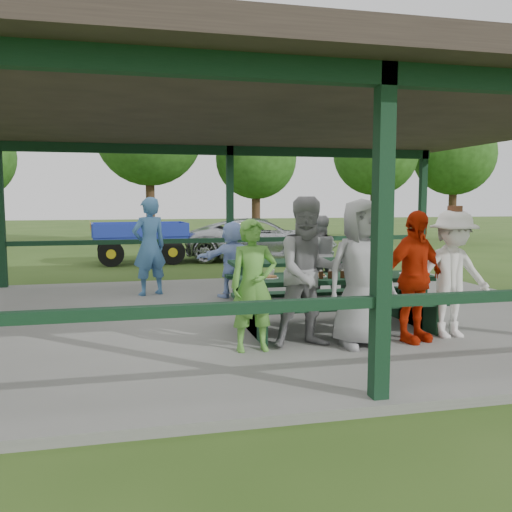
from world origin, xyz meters
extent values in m
plane|color=#2F4D18|center=(0.00, 0.00, 0.00)|extent=(90.00, 90.00, 0.00)
cube|color=slate|center=(0.00, 0.00, 0.05)|extent=(10.00, 8.00, 0.10)
cube|color=black|center=(0.00, -3.80, 1.60)|extent=(0.15, 0.15, 3.00)
cube|color=black|center=(-4.80, 3.80, 1.60)|extent=(0.15, 0.15, 3.00)
cube|color=black|center=(0.00, 3.80, 1.60)|extent=(0.15, 0.15, 3.00)
cube|color=black|center=(4.80, 3.80, 1.60)|extent=(0.15, 0.15, 3.00)
cube|color=black|center=(-2.40, -3.80, 1.00)|extent=(4.65, 0.10, 0.10)
cube|color=black|center=(-2.40, 3.80, 1.00)|extent=(4.65, 0.10, 0.10)
cube|color=black|center=(2.40, 3.80, 1.00)|extent=(4.65, 0.10, 0.10)
cube|color=black|center=(0.00, -3.80, 3.00)|extent=(9.80, 0.15, 0.20)
cube|color=black|center=(0.00, 3.80, 3.00)|extent=(9.80, 0.15, 0.20)
cube|color=#2D2420|center=(0.00, 0.00, 3.22)|extent=(10.60, 8.60, 0.24)
cube|color=black|center=(0.60, -1.20, 0.82)|extent=(2.75, 0.75, 0.06)
cube|color=black|center=(0.60, -1.75, 0.53)|extent=(2.75, 0.28, 0.05)
cube|color=black|center=(0.60, -0.65, 0.53)|extent=(2.75, 0.28, 0.05)
cube|color=black|center=(-0.60, -1.20, 0.47)|extent=(0.06, 0.70, 0.75)
cube|color=black|center=(1.79, -1.20, 0.47)|extent=(0.06, 0.70, 0.75)
cube|color=black|center=(-0.60, -1.20, 0.33)|extent=(0.06, 1.39, 0.45)
cube|color=black|center=(1.79, -1.20, 0.33)|extent=(0.06, 1.39, 0.45)
cube|color=black|center=(0.72, 0.80, 0.82)|extent=(2.50, 0.75, 0.06)
cube|color=black|center=(0.72, 0.25, 0.53)|extent=(2.50, 0.28, 0.05)
cube|color=black|center=(0.72, 1.35, 0.53)|extent=(2.50, 0.28, 0.05)
cube|color=black|center=(-0.35, 0.80, 0.47)|extent=(0.06, 0.70, 0.75)
cube|color=black|center=(1.79, 0.80, 0.47)|extent=(0.06, 0.70, 0.75)
cube|color=black|center=(-0.35, 0.80, 0.33)|extent=(0.06, 1.39, 0.45)
cube|color=black|center=(1.79, 0.80, 0.33)|extent=(0.06, 1.39, 0.45)
cylinder|color=white|center=(-0.36, -1.20, 0.86)|extent=(0.22, 0.22, 0.01)
torus|color=#A4663A|center=(-0.40, -1.22, 0.88)|extent=(0.10, 0.10, 0.03)
torus|color=#A4663A|center=(-0.32, -1.22, 0.88)|extent=(0.10, 0.10, 0.03)
torus|color=#A4663A|center=(-0.36, -1.16, 0.88)|extent=(0.10, 0.10, 0.03)
cylinder|color=white|center=(0.34, -1.20, 0.86)|extent=(0.22, 0.22, 0.01)
torus|color=#A4663A|center=(0.30, -1.22, 0.88)|extent=(0.10, 0.10, 0.03)
torus|color=#A4663A|center=(0.38, -1.22, 0.88)|extent=(0.10, 0.10, 0.03)
torus|color=#A4663A|center=(0.34, -1.16, 0.88)|extent=(0.10, 0.10, 0.03)
cylinder|color=white|center=(1.06, -1.20, 0.86)|extent=(0.22, 0.22, 0.01)
torus|color=#A4663A|center=(1.02, -1.22, 0.88)|extent=(0.10, 0.10, 0.03)
torus|color=#A4663A|center=(1.10, -1.22, 0.88)|extent=(0.10, 0.10, 0.03)
torus|color=#A4663A|center=(1.06, -1.16, 0.88)|extent=(0.10, 0.10, 0.03)
cylinder|color=white|center=(1.69, -1.20, 0.86)|extent=(0.22, 0.22, 0.01)
torus|color=#A4663A|center=(1.65, -1.22, 0.88)|extent=(0.10, 0.10, 0.03)
torus|color=#A4663A|center=(1.73, -1.22, 0.88)|extent=(0.10, 0.10, 0.03)
torus|color=#A4663A|center=(1.69, -1.16, 0.88)|extent=(0.10, 0.10, 0.03)
cylinder|color=#381E0F|center=(0.13, -1.38, 0.90)|extent=(0.06, 0.06, 0.10)
cylinder|color=#381E0F|center=(0.31, -1.38, 0.90)|extent=(0.06, 0.06, 0.10)
cylinder|color=#381E0F|center=(0.44, -1.38, 0.90)|extent=(0.06, 0.06, 0.10)
cylinder|color=#381E0F|center=(0.62, -1.38, 0.90)|extent=(0.06, 0.06, 0.10)
cylinder|color=#381E0F|center=(1.33, -1.38, 0.90)|extent=(0.06, 0.06, 0.10)
cylinder|color=#381E0F|center=(1.62, -1.38, 0.90)|extent=(0.06, 0.06, 0.10)
cone|color=white|center=(-0.29, -1.00, 0.90)|extent=(0.09, 0.09, 0.10)
cone|color=white|center=(0.15, -1.00, 0.90)|extent=(0.09, 0.09, 0.10)
cone|color=white|center=(1.12, -1.00, 0.90)|extent=(0.09, 0.09, 0.10)
cone|color=white|center=(1.21, -1.00, 0.90)|extent=(0.09, 0.09, 0.10)
imported|color=#559937|center=(-0.78, -2.02, 0.90)|extent=(0.59, 0.40, 1.59)
imported|color=gray|center=(-0.06, -1.99, 1.03)|extent=(0.93, 0.73, 1.86)
imported|color=gray|center=(0.56, -2.12, 1.02)|extent=(0.93, 0.63, 1.83)
imported|color=red|center=(1.32, -2.06, 0.94)|extent=(1.07, 0.71, 1.68)
imported|color=silver|center=(1.92, -1.97, 0.94)|extent=(1.09, 0.63, 1.68)
cylinder|color=brown|center=(1.92, -1.97, 1.72)|extent=(0.32, 0.32, 0.02)
cylinder|color=brown|center=(1.92, -1.97, 1.78)|extent=(0.19, 0.19, 0.11)
imported|color=#99B5ED|center=(-0.36, 1.62, 0.81)|extent=(1.38, 0.76, 1.42)
imported|color=teal|center=(-1.86, 2.18, 1.03)|extent=(0.80, 0.68, 1.86)
imported|color=gray|center=(1.33, 1.53, 0.86)|extent=(0.78, 0.63, 1.52)
imported|color=silver|center=(1.83, 8.35, 0.66)|extent=(5.15, 3.24, 1.33)
cube|color=navy|center=(-1.93, 8.42, 0.78)|extent=(2.81, 1.53, 0.12)
cube|color=navy|center=(-1.89, 7.74, 1.02)|extent=(2.73, 0.23, 0.39)
cube|color=navy|center=(-1.97, 9.10, 1.02)|extent=(2.73, 0.23, 0.39)
cube|color=navy|center=(-3.29, 8.34, 1.02)|extent=(0.14, 1.37, 0.39)
cube|color=navy|center=(-0.57, 8.51, 1.02)|extent=(0.14, 1.37, 0.39)
cylinder|color=black|center=(-2.76, 7.64, 0.37)|extent=(0.75, 0.22, 0.74)
cylinder|color=yellow|center=(-2.76, 7.64, 0.37)|extent=(0.29, 0.23, 0.27)
cylinder|color=black|center=(-2.85, 9.10, 0.37)|extent=(0.75, 0.22, 0.74)
cylinder|color=yellow|center=(-2.85, 9.10, 0.37)|extent=(0.29, 0.23, 0.27)
cylinder|color=black|center=(-1.01, 7.75, 0.37)|extent=(0.75, 0.22, 0.74)
cylinder|color=yellow|center=(-1.01, 7.75, 0.37)|extent=(0.29, 0.23, 0.27)
cylinder|color=black|center=(-1.10, 9.21, 0.37)|extent=(0.75, 0.22, 0.74)
cylinder|color=yellow|center=(-1.10, 9.21, 0.37)|extent=(0.29, 0.23, 0.27)
cube|color=navy|center=(-0.08, 8.54, 0.68)|extent=(0.98, 0.14, 0.08)
cone|color=#F2590C|center=(-3.34, 8.34, 1.12)|extent=(0.04, 0.39, 0.39)
cylinder|color=#352015|center=(-1.38, 14.44, 1.71)|extent=(0.36, 0.36, 3.42)
sphere|color=#204512|center=(-1.38, 14.44, 4.65)|extent=(4.38, 4.38, 4.38)
cylinder|color=#352015|center=(3.05, 14.35, 1.34)|extent=(0.36, 0.36, 2.67)
sphere|color=#204512|center=(3.05, 14.35, 3.63)|extent=(3.42, 3.42, 3.42)
cylinder|color=#352015|center=(8.42, 14.13, 1.45)|extent=(0.36, 0.36, 2.91)
sphere|color=#204512|center=(8.42, 14.13, 3.95)|extent=(3.72, 3.72, 3.72)
cylinder|color=#352015|center=(12.49, 14.40, 1.47)|extent=(0.36, 0.36, 2.93)
sphere|color=#204512|center=(12.49, 14.40, 3.99)|extent=(3.76, 3.76, 3.76)
camera|label=1|loc=(-2.19, -8.26, 1.92)|focal=38.00mm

